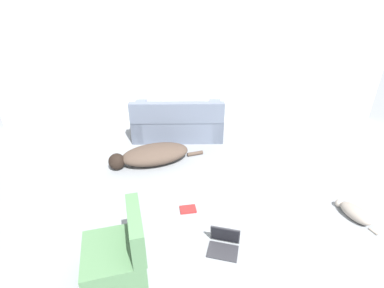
% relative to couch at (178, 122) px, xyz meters
% --- Properties ---
extents(wall_back, '(7.42, 0.06, 2.66)m').
position_rel_couch_xyz_m(wall_back, '(0.28, 0.55, 1.07)').
color(wall_back, silver).
rests_on(wall_back, ground_plane).
extents(couch, '(1.64, 0.88, 0.76)m').
position_rel_couch_xyz_m(couch, '(0.00, 0.00, 0.00)').
color(couch, slate).
rests_on(couch, ground_plane).
extents(dog, '(1.52, 0.78, 0.29)m').
position_rel_couch_xyz_m(dog, '(-0.43, -0.93, -0.12)').
color(dog, '#4C3D33').
rests_on(dog, ground_plane).
extents(cat, '(0.34, 0.59, 0.16)m').
position_rel_couch_xyz_m(cat, '(2.13, -2.33, -0.18)').
color(cat, gray).
rests_on(cat, ground_plane).
extents(laptop_open, '(0.39, 0.35, 0.24)m').
position_rel_couch_xyz_m(laptop_open, '(0.46, -2.70, -0.18)').
color(laptop_open, '#2D2D33').
rests_on(laptop_open, ground_plane).
extents(book_red, '(0.22, 0.17, 0.02)m').
position_rel_couch_xyz_m(book_red, '(0.09, -2.08, -0.25)').
color(book_red, maroon).
rests_on(book_red, ground_plane).
extents(side_chair, '(0.67, 0.69, 0.80)m').
position_rel_couch_xyz_m(side_chair, '(-0.61, -3.03, 0.01)').
color(side_chair, '#4C754C').
rests_on(side_chair, ground_plane).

